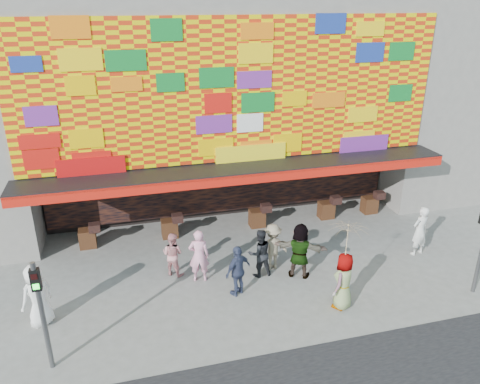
{
  "coord_description": "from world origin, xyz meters",
  "views": [
    {
      "loc": [
        -4.05,
        -11.49,
        8.51
      ],
      "look_at": [
        -0.41,
        2.0,
        2.68
      ],
      "focal_mm": 35.0,
      "sensor_mm": 36.0,
      "label": 1
    }
  ],
  "objects": [
    {
      "name": "signal_left",
      "position": [
        -6.2,
        -1.5,
        1.86
      ],
      "size": [
        0.22,
        0.2,
        3.0
      ],
      "color": "#59595B",
      "rests_on": "ground"
    },
    {
      "name": "ped_g",
      "position": [
        1.87,
        -1.13,
        0.88
      ],
      "size": [
        1.02,
        0.98,
        1.77
      ],
      "primitive_type": "imported",
      "rotation": [
        0.0,
        0.0,
        3.84
      ],
      "color": "gray",
      "rests_on": "ground"
    },
    {
      "name": "ped_d",
      "position": [
        0.57,
        1.46,
        0.81
      ],
      "size": [
        1.05,
        0.6,
        1.63
      ],
      "primitive_type": "imported",
      "rotation": [
        0.0,
        0.0,
        3.14
      ],
      "color": "gray",
      "rests_on": "ground"
    },
    {
      "name": "shop_building",
      "position": [
        0.0,
        8.18,
        5.23
      ],
      "size": [
        15.2,
        9.4,
        10.0
      ],
      "color": "gray",
      "rests_on": "ground"
    },
    {
      "name": "ped_e",
      "position": [
        -0.93,
        0.3,
        0.83
      ],
      "size": [
        1.05,
        0.84,
        1.67
      ],
      "primitive_type": "imported",
      "rotation": [
        0.0,
        0.0,
        3.66
      ],
      "color": "#323A58",
      "rests_on": "ground"
    },
    {
      "name": "ped_c",
      "position": [
        0.02,
        1.15,
        0.82
      ],
      "size": [
        0.84,
        0.68,
        1.65
      ],
      "primitive_type": "imported",
      "rotation": [
        0.0,
        0.0,
        3.21
      ],
      "color": "black",
      "rests_on": "ground"
    },
    {
      "name": "ground",
      "position": [
        0.0,
        0.0,
        0.0
      ],
      "size": [
        90.0,
        90.0,
        0.0
      ],
      "primitive_type": "plane",
      "color": "slate",
      "rests_on": "ground"
    },
    {
      "name": "ped_b",
      "position": [
        -1.94,
        1.37,
        0.9
      ],
      "size": [
        0.72,
        0.54,
        1.8
      ],
      "primitive_type": "imported",
      "rotation": [
        0.0,
        0.0,
        2.96
      ],
      "color": "pink",
      "rests_on": "ground"
    },
    {
      "name": "parasol",
      "position": [
        1.87,
        -1.13,
        2.23
      ],
      "size": [
        1.38,
        1.39,
        2.01
      ],
      "color": "beige",
      "rests_on": "ground"
    },
    {
      "name": "ped_h",
      "position": [
        5.88,
        1.01,
        0.91
      ],
      "size": [
        0.75,
        0.59,
        1.83
      ],
      "primitive_type": "imported",
      "rotation": [
        0.0,
        0.0,
        3.39
      ],
      "color": "white",
      "rests_on": "ground"
    },
    {
      "name": "ped_f",
      "position": [
        1.26,
        0.76,
        0.94
      ],
      "size": [
        1.8,
        1.32,
        1.88
      ],
      "primitive_type": "imported",
      "rotation": [
        0.0,
        0.0,
        2.64
      ],
      "color": "gray",
      "rests_on": "ground"
    },
    {
      "name": "ped_i",
      "position": [
        -2.71,
        1.95,
        0.75
      ],
      "size": [
        0.92,
        0.89,
        1.5
      ],
      "primitive_type": "imported",
      "rotation": [
        0.0,
        0.0,
        2.5
      ],
      "color": "#D4898D",
      "rests_on": "ground"
    },
    {
      "name": "ped_a",
      "position": [
        -6.64,
        0.36,
        0.93
      ],
      "size": [
        1.08,
        1.03,
        1.86
      ],
      "primitive_type": "imported",
      "rotation": [
        0.0,
        0.0,
        3.81
      ],
      "color": "white",
      "rests_on": "ground"
    },
    {
      "name": "neighbor_right",
      "position": [
        13.0,
        8.0,
        6.0
      ],
      "size": [
        11.0,
        8.0,
        12.0
      ],
      "primitive_type": "cube",
      "color": "gray",
      "rests_on": "ground"
    }
  ]
}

